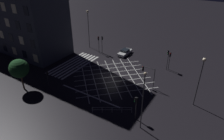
{
  "coord_description": "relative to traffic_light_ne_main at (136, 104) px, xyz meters",
  "views": [
    {
      "loc": [
        29.1,
        18.33,
        20.76
      ],
      "look_at": [
        0.0,
        0.0,
        1.59
      ],
      "focal_mm": 32.0,
      "sensor_mm": 36.0,
      "label": 1
    }
  ],
  "objects": [
    {
      "name": "traffic_light_sw_main",
      "position": [
        -16.38,
        -18.34,
        0.37
      ],
      "size": [
        0.39,
        0.36,
        4.39
      ],
      "color": "#2D2D30",
      "rests_on": "ground_plane"
    },
    {
      "name": "street_tree_near",
      "position": [
        3.88,
        -20.64,
        1.45
      ],
      "size": [
        3.34,
        3.34,
        5.9
      ],
      "color": "brown",
      "rests_on": "ground_plane"
    },
    {
      "name": "street_lamp_east",
      "position": [
        1.33,
        1.42,
        2.83
      ],
      "size": [
        0.4,
        0.4,
        9.0
      ],
      "color": "#2D2D30",
      "rests_on": "ground_plane"
    },
    {
      "name": "street_lamp_far",
      "position": [
        -18.05,
        -22.6,
        4.48
      ],
      "size": [
        0.59,
        0.59,
        9.78
      ],
      "color": "#2D2D30",
      "rests_on": "ground_plane"
    },
    {
      "name": "traffic_light_nw_cross",
      "position": [
        -16.97,
        -1.13,
        0.47
      ],
      "size": [
        0.36,
        0.39,
        4.54
      ],
      "rotation": [
        0.0,
        0.0,
        -1.57
      ],
      "color": "#2D2D30",
      "rests_on": "ground_plane"
    },
    {
      "name": "traffic_light_median_north",
      "position": [
        -8.8,
        -2.04,
        0.25
      ],
      "size": [
        0.36,
        2.5,
        4.1
      ],
      "rotation": [
        0.0,
        0.0,
        -1.57
      ],
      "color": "#2D2D30",
      "rests_on": "ground_plane"
    },
    {
      "name": "ground_plane",
      "position": [
        -8.25,
        -9.3,
        -2.76
      ],
      "size": [
        200.0,
        200.0,
        0.0
      ],
      "primitive_type": "plane",
      "color": "black"
    },
    {
      "name": "traffic_light_ne_main",
      "position": [
        0.0,
        0.0,
        0.0
      ],
      "size": [
        0.39,
        0.36,
        3.86
      ],
      "rotation": [
        0.0,
        0.0,
        3.14
      ],
      "color": "#2D2D30",
      "rests_on": "ground_plane"
    },
    {
      "name": "street_lamp_west",
      "position": [
        -7.92,
        6.56,
        3.29
      ],
      "size": [
        0.54,
        0.54,
        8.41
      ],
      "color": "#2D2D30",
      "rests_on": "ground_plane"
    },
    {
      "name": "traffic_light_ne_cross",
      "position": [
        0.06,
        -0.07,
        0.02
      ],
      "size": [
        0.36,
        0.39,
        3.89
      ],
      "rotation": [
        0.0,
        0.0,
        -1.57
      ],
      "color": "#2D2D30",
      "rests_on": "ground_plane"
    },
    {
      "name": "traffic_light_nw_main",
      "position": [
        -17.3,
        -0.78,
        0.09
      ],
      "size": [
        0.39,
        0.36,
        3.99
      ],
      "color": "#2D2D30",
      "rests_on": "ground_plane"
    },
    {
      "name": "waiting_car",
      "position": [
        -19.18,
        -12.4,
        -2.16
      ],
      "size": [
        4.61,
        1.85,
        1.3
      ],
      "color": "silver",
      "rests_on": "ground_plane"
    },
    {
      "name": "road_markings",
      "position": [
        -7.86,
        -14.66,
        -2.76
      ],
      "size": [
        18.58,
        21.95,
        0.01
      ],
      "color": "silver",
      "rests_on": "ground_plane"
    },
    {
      "name": "traffic_light_sw_cross",
      "position": [
        -16.7,
        -17.46,
        0.44
      ],
      "size": [
        0.36,
        0.39,
        4.51
      ],
      "rotation": [
        0.0,
        0.0,
        1.57
      ],
      "color": "#2D2D30",
      "rests_on": "ground_plane"
    },
    {
      "name": "pedestrian_railing",
      "position": [
        0.8,
        -3.61,
        -2.09
      ],
      "size": [
        3.28,
        5.18,
        1.05
      ],
      "rotation": [
        0.0,
        0.0,
        2.13
      ],
      "color": "#B7B7BC",
      "rests_on": "ground_plane"
    },
    {
      "name": "traffic_light_se_main",
      "position": [
        0.73,
        -17.54,
        -0.42
      ],
      "size": [
        0.39,
        0.36,
        3.27
      ],
      "rotation": [
        0.0,
        0.0,
        3.14
      ],
      "color": "#2D2D30",
      "rests_on": "ground_plane"
    }
  ]
}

